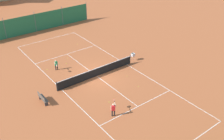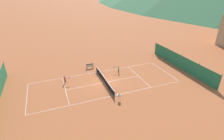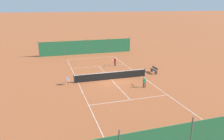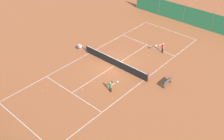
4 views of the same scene
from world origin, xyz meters
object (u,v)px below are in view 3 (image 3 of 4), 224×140
at_px(tennis_net, 111,76).
at_px(player_near_service, 115,61).
at_px(tennis_ball_far_corner, 131,95).
at_px(tennis_ball_alley_left, 134,90).
at_px(tennis_ball_by_net_left, 154,88).
at_px(tennis_ball_near_corner, 113,69).
at_px(courtside_bench, 154,70).
at_px(tennis_ball_mid_court, 88,71).
at_px(ball_hopper, 68,79).
at_px(tennis_ball_service_box, 88,76).
at_px(tennis_ball_by_net_right, 111,111).
at_px(player_far_baseline, 144,81).

height_order(tennis_net, player_near_service, player_near_service).
relative_size(tennis_ball_far_corner, tennis_ball_alley_left, 1.00).
bearing_deg(tennis_ball_by_net_left, tennis_ball_near_corner, -77.62).
xyz_separation_m(tennis_ball_alley_left, courtside_bench, (-5.11, -5.11, 0.42)).
xyz_separation_m(tennis_ball_mid_court, ball_hopper, (3.16, 4.44, 0.62)).
relative_size(tennis_ball_alley_left, tennis_ball_service_box, 1.00).
relative_size(tennis_net, tennis_ball_alley_left, 139.09).
xyz_separation_m(tennis_ball_by_net_right, tennis_ball_service_box, (0.03, -10.08, 0.00)).
height_order(tennis_ball_by_net_right, tennis_ball_mid_court, same).
bearing_deg(tennis_net, tennis_ball_service_box, -38.28).
bearing_deg(ball_hopper, tennis_ball_near_corner, -145.59).
bearing_deg(tennis_ball_mid_court, tennis_ball_by_net_right, 88.49).
height_order(player_far_baseline, tennis_ball_service_box, player_far_baseline).
distance_m(tennis_ball_mid_court, tennis_ball_by_net_left, 10.17).
bearing_deg(courtside_bench, player_near_service, -53.16).
distance_m(tennis_ball_by_net_left, courtside_bench, 5.89).
bearing_deg(tennis_ball_far_corner, tennis_ball_mid_court, -74.69).
relative_size(tennis_ball_far_corner, courtside_bench, 0.04).
distance_m(tennis_net, tennis_ball_alley_left, 4.47).
height_order(player_far_baseline, tennis_ball_by_net_left, player_far_baseline).
xyz_separation_m(tennis_net, courtside_bench, (-6.34, -0.83, -0.05)).
height_order(player_far_baseline, ball_hopper, player_far_baseline).
height_order(player_far_baseline, tennis_ball_near_corner, player_far_baseline).
xyz_separation_m(tennis_ball_far_corner, courtside_bench, (-5.89, -6.22, 0.42)).
bearing_deg(player_far_baseline, tennis_ball_far_corner, 36.97).
xyz_separation_m(tennis_ball_by_net_right, tennis_ball_near_corner, (-4.11, -12.52, 0.00)).
bearing_deg(player_near_service, tennis_ball_near_corner, 64.48).
distance_m(tennis_ball_far_corner, courtside_bench, 8.58).
distance_m(tennis_ball_near_corner, ball_hopper, 8.44).
xyz_separation_m(tennis_ball_near_corner, tennis_ball_service_box, (4.14, 2.44, 0.00)).
height_order(tennis_ball_by_net_right, tennis_ball_near_corner, same).
bearing_deg(ball_hopper, player_near_service, -140.36).
relative_size(tennis_ball_alley_left, tennis_ball_by_net_left, 1.00).
relative_size(tennis_ball_far_corner, tennis_ball_by_net_left, 1.00).
bearing_deg(tennis_ball_by_net_right, ball_hopper, -69.88).
xyz_separation_m(tennis_ball_service_box, ball_hopper, (2.81, 2.32, 0.62)).
bearing_deg(tennis_ball_far_corner, tennis_ball_service_box, -68.19).
relative_size(tennis_ball_mid_court, tennis_ball_service_box, 1.00).
height_order(player_near_service, tennis_ball_alley_left, player_near_service).
bearing_deg(courtside_bench, tennis_ball_mid_court, -20.94).
bearing_deg(player_far_baseline, tennis_ball_by_net_right, 40.53).
distance_m(tennis_ball_far_corner, tennis_ball_alley_left, 1.36).
bearing_deg(tennis_ball_alley_left, player_near_service, -96.62).
bearing_deg(tennis_ball_mid_court, tennis_net, 117.64).
distance_m(player_far_baseline, tennis_ball_far_corner, 2.94).
height_order(tennis_ball_by_net_right, ball_hopper, ball_hopper).
xyz_separation_m(tennis_ball_mid_court, courtside_bench, (-8.48, 3.25, 0.42)).
bearing_deg(player_near_service, tennis_ball_far_corner, 80.18).
distance_m(tennis_ball_mid_court, tennis_ball_near_corner, 3.80).
relative_size(tennis_ball_by_net_right, tennis_ball_by_net_left, 1.00).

